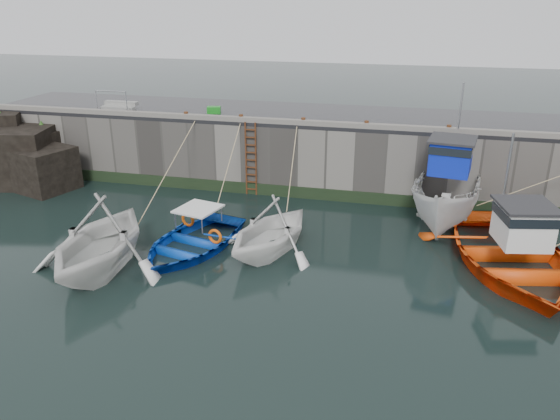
% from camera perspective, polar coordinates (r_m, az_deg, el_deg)
% --- Properties ---
extents(ground, '(120.00, 120.00, 0.00)m').
position_cam_1_polar(ground, '(14.96, -6.45, -11.66)').
color(ground, black).
rests_on(ground, ground).
extents(quay_back, '(30.00, 5.00, 3.00)m').
position_cam_1_polar(quay_back, '(25.49, 2.94, 6.39)').
color(quay_back, slate).
rests_on(quay_back, ground).
extents(road_back, '(30.00, 5.00, 0.16)m').
position_cam_1_polar(road_back, '(25.13, 3.01, 9.87)').
color(road_back, black).
rests_on(road_back, quay_back).
extents(kerb_back, '(30.00, 0.30, 0.20)m').
position_cam_1_polar(kerb_back, '(22.83, 1.90, 9.16)').
color(kerb_back, slate).
rests_on(kerb_back, road_back).
extents(algae_back, '(30.00, 0.08, 0.50)m').
position_cam_1_polar(algae_back, '(23.49, 1.71, 1.87)').
color(algae_back, black).
rests_on(algae_back, ground).
extents(rock_outcrop, '(5.85, 4.24, 3.41)m').
position_cam_1_polar(rock_outcrop, '(28.01, -25.59, 5.17)').
color(rock_outcrop, black).
rests_on(rock_outcrop, ground).
extents(ladder, '(0.51, 0.08, 3.20)m').
position_cam_1_polar(ladder, '(23.50, -3.07, 5.31)').
color(ladder, '#3F1E0F').
rests_on(ladder, ground).
extents(boat_near_white, '(4.86, 5.51, 2.73)m').
position_cam_1_polar(boat_near_white, '(18.43, -18.04, -5.88)').
color(boat_near_white, silver).
rests_on(boat_near_white, ground).
extents(boat_near_white_rope, '(0.04, 6.04, 3.10)m').
position_cam_1_polar(boat_near_white_rope, '(22.59, -11.35, -0.05)').
color(boat_near_white_rope, tan).
rests_on(boat_near_white_rope, ground).
extents(boat_near_blue, '(4.57, 5.62, 1.02)m').
position_cam_1_polar(boat_near_blue, '(19.13, -9.19, -3.99)').
color(boat_near_blue, '#0C43BC').
rests_on(boat_near_blue, ground).
extents(boat_near_blue_rope, '(0.04, 4.25, 3.10)m').
position_cam_1_polar(boat_near_blue_rope, '(22.71, -5.21, 0.41)').
color(boat_near_blue_rope, tan).
rests_on(boat_near_blue_rope, ground).
extents(boat_near_blacktrim, '(4.88, 5.24, 2.25)m').
position_cam_1_polar(boat_near_blacktrim, '(18.66, -1.04, -4.38)').
color(boat_near_blacktrim, white).
rests_on(boat_near_blacktrim, ground).
extents(boat_near_blacktrim_rope, '(0.04, 3.95, 3.10)m').
position_cam_1_polar(boat_near_blacktrim_rope, '(22.21, 1.55, -0.00)').
color(boat_near_blacktrim_rope, tan).
rests_on(boat_near_blacktrim_rope, ground).
extents(boat_far_white, '(3.35, 6.67, 5.46)m').
position_cam_1_polar(boat_far_white, '(21.76, 17.11, 1.48)').
color(boat_far_white, silver).
rests_on(boat_far_white, ground).
extents(boat_far_orange, '(6.33, 7.89, 4.45)m').
position_cam_1_polar(boat_far_orange, '(18.93, 22.91, -4.24)').
color(boat_far_orange, '#F84C0D').
rests_on(boat_far_orange, ground).
extents(fish_crate, '(0.67, 0.50, 0.31)m').
position_cam_1_polar(fish_crate, '(25.22, -6.92, 10.33)').
color(fish_crate, '#18841D').
rests_on(fish_crate, road_back).
extents(railing, '(1.60, 1.05, 1.00)m').
position_cam_1_polar(railing, '(26.93, -16.44, 10.44)').
color(railing, '#A5A8AD').
rests_on(railing, road_back).
extents(bollard_a, '(0.18, 0.18, 0.28)m').
position_cam_1_polar(bollard_a, '(24.41, -9.79, 9.77)').
color(bollard_a, '#3F1E0F').
rests_on(bollard_a, road_back).
extents(bollard_b, '(0.18, 0.18, 0.28)m').
position_cam_1_polar(bollard_b, '(23.54, -4.10, 9.60)').
color(bollard_b, '#3F1E0F').
rests_on(bollard_b, road_back).
extents(bollard_c, '(0.18, 0.18, 0.28)m').
position_cam_1_polar(bollard_c, '(22.88, 2.45, 9.28)').
color(bollard_c, '#3F1E0F').
rests_on(bollard_c, road_back).
extents(bollard_d, '(0.18, 0.18, 0.28)m').
position_cam_1_polar(bollard_d, '(22.54, 9.02, 8.85)').
color(bollard_d, '#3F1E0F').
rests_on(bollard_d, road_back).
extents(bollard_e, '(0.18, 0.18, 0.28)m').
position_cam_1_polar(bollard_e, '(22.52, 17.23, 8.14)').
color(bollard_e, '#3F1E0F').
rests_on(bollard_e, road_back).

